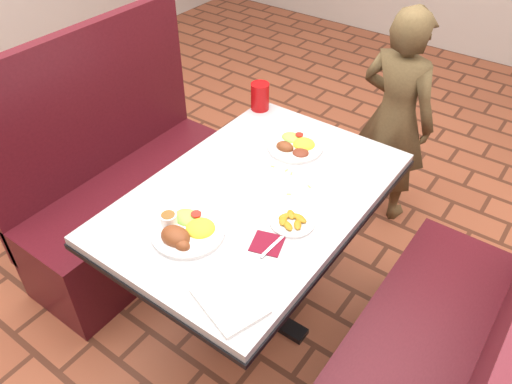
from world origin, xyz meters
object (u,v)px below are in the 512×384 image
booth_bench_right (429,360)px  near_dinner_plate (186,228)px  red_tumbler (260,96)px  plantain_plate (292,221)px  diner_person (395,118)px  dining_table (256,210)px  far_dinner_plate (296,144)px  booth_bench_left (131,196)px

booth_bench_right → near_dinner_plate: 1.03m
red_tumbler → booth_bench_right: bearing=-24.4°
booth_bench_right → near_dinner_plate: size_ratio=4.61×
plantain_plate → diner_person: bearing=94.0°
diner_person → red_tumbler: (-0.49, -0.54, 0.21)m
dining_table → booth_bench_right: 0.86m
diner_person → near_dinner_plate: bearing=91.0°
near_dinner_plate → plantain_plate: (0.27, 0.27, -0.02)m
diner_person → far_dinner_plate: bearing=85.7°
booth_bench_left → red_tumbler: (0.44, 0.53, 0.49)m
booth_bench_right → diner_person: bearing=121.9°
booth_bench_left → booth_bench_right: size_ratio=1.00×
dining_table → plantain_plate: size_ratio=7.46×
dining_table → near_dinner_plate: (-0.06, -0.33, 0.12)m
dining_table → red_tumbler: 0.66m
booth_bench_right → far_dinner_plate: 1.01m
booth_bench_left → booth_bench_right: (1.60, 0.00, 0.00)m
far_dinner_plate → red_tumbler: size_ratio=1.79×
far_dinner_plate → plantain_plate: far_dinner_plate is taller
plantain_plate → booth_bench_right: bearing=6.4°
diner_person → near_dinner_plate: diner_person is taller
booth_bench_left → diner_person: diner_person is taller
far_dinner_plate → plantain_plate: size_ratio=1.47×
diner_person → far_dinner_plate: (-0.17, -0.72, 0.17)m
booth_bench_right → plantain_plate: size_ratio=7.39×
far_dinner_plate → dining_table: bearing=-83.7°
booth_bench_left → booth_bench_right: same height
near_dinner_plate → red_tumbler: (-0.30, 0.86, 0.04)m
booth_bench_right → diner_person: size_ratio=1.00×
far_dinner_plate → plantain_plate: (0.25, -0.41, -0.01)m
diner_person → far_dinner_plate: size_ratio=5.05×
dining_table → near_dinner_plate: near_dinner_plate is taller
near_dinner_plate → plantain_plate: near_dinner_plate is taller
plantain_plate → far_dinner_plate: bearing=121.1°
booth_bench_right → plantain_plate: bearing=-173.6°
dining_table → booth_bench_left: (-0.80, 0.00, -0.32)m
dining_table → far_dinner_plate: (-0.04, 0.35, 0.12)m
booth_bench_left → far_dinner_plate: bearing=24.4°
diner_person → far_dinner_plate: diner_person is taller
near_dinner_plate → booth_bench_left: bearing=155.7°
booth_bench_left → near_dinner_plate: booth_bench_left is taller
dining_table → far_dinner_plate: bearing=96.3°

